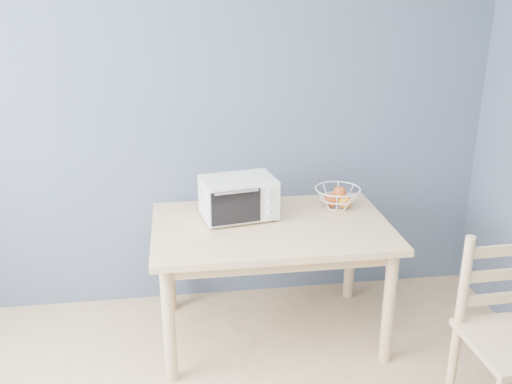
{
  "coord_description": "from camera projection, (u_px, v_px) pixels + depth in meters",
  "views": [
    {
      "loc": [
        -0.06,
        -1.35,
        2.09
      ],
      "look_at": [
        0.38,
        1.78,
        0.93
      ],
      "focal_mm": 40.0,
      "sensor_mm": 36.0,
      "label": 1
    }
  ],
  "objects": [
    {
      "name": "fruit_basket",
      "position": [
        338.0,
        197.0,
        3.59
      ],
      "size": [
        0.36,
        0.36,
        0.15
      ],
      "rotation": [
        0.0,
        0.0,
        -0.3
      ],
      "color": "silver",
      "rests_on": "dining_table"
    },
    {
      "name": "dining_chair",
      "position": [
        512.0,
        341.0,
        2.72
      ],
      "size": [
        0.47,
        0.47,
        0.98
      ],
      "rotation": [
        0.0,
        0.0,
        0.03
      ],
      "color": "tan",
      "rests_on": "ground"
    },
    {
      "name": "dining_table",
      "position": [
        271.0,
        240.0,
        3.4
      ],
      "size": [
        1.4,
        0.9,
        0.75
      ],
      "color": "tan",
      "rests_on": "ground"
    },
    {
      "name": "toaster_oven",
      "position": [
        236.0,
        198.0,
        3.41
      ],
      "size": [
        0.47,
        0.38,
        0.25
      ],
      "rotation": [
        0.0,
        0.0,
        0.17
      ],
      "color": "beige",
      "rests_on": "dining_table"
    },
    {
      "name": "room",
      "position": [
        209.0,
        296.0,
        1.54
      ],
      "size": [
        4.01,
        4.51,
        2.61
      ],
      "color": "tan",
      "rests_on": "ground"
    }
  ]
}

